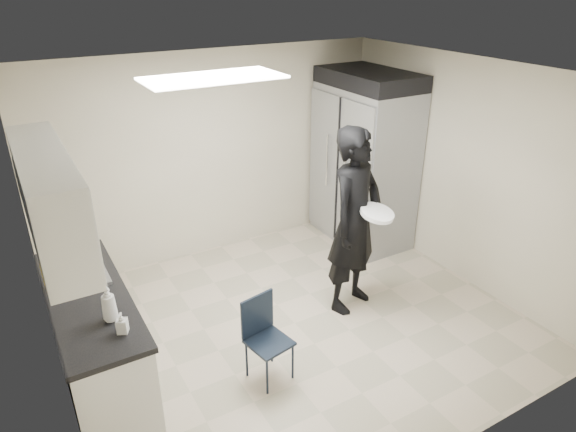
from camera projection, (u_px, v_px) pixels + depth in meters
floor at (295, 323)px, 5.48m from camera, size 4.50×4.50×0.00m
ceiling at (296, 75)px, 4.37m from camera, size 4.50×4.50×0.00m
back_wall at (214, 155)px, 6.49m from camera, size 4.50×0.00×4.50m
left_wall at (42, 276)px, 3.90m from camera, size 0.00×4.00×4.00m
right_wall at (462, 172)px, 5.94m from camera, size 0.00×4.00×4.00m
ceiling_panel at (213, 78)px, 4.42m from camera, size 1.20×0.60×0.02m
lower_counter at (96, 340)px, 4.57m from camera, size 0.60×1.90×0.86m
countertop at (87, 297)px, 4.38m from camera, size 0.64×1.95×0.05m
sink at (84, 284)px, 4.59m from camera, size 0.42×0.40×0.14m
faucet at (57, 276)px, 4.43m from camera, size 0.02×0.02×0.24m
upper_cabinets at (49, 199)px, 3.92m from camera, size 0.35×1.80×0.75m
towel_dispenser at (30, 178)px, 4.87m from camera, size 0.22×0.30×0.35m
notice_sticker_left at (43, 278)px, 4.02m from camera, size 0.00×0.12×0.07m
notice_sticker_right at (41, 271)px, 4.19m from camera, size 0.00×0.12×0.07m
commercial_fridge at (364, 166)px, 6.86m from camera, size 0.80×1.35×2.10m
fridge_compressor at (370, 79)px, 6.36m from camera, size 0.80×1.35×0.20m
folding_chair at (269, 343)px, 4.59m from camera, size 0.41×0.41×0.79m
man_tuxedo at (355, 222)px, 5.39m from camera, size 0.88×0.74×2.05m
bucket_lid at (377, 213)px, 5.18m from camera, size 0.45×0.45×0.04m
soap_bottle_a at (109, 303)px, 3.99m from camera, size 0.14×0.14×0.31m
soap_bottle_b at (122, 323)px, 3.87m from camera, size 0.11×0.11×0.17m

